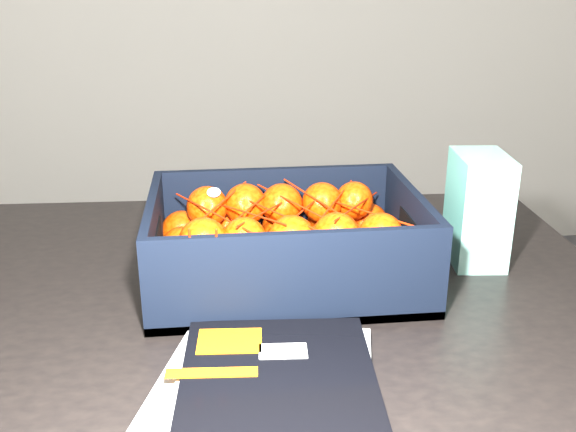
{
  "coord_description": "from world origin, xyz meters",
  "views": [
    {
      "loc": [
        -0.19,
        -0.95,
        1.18
      ],
      "look_at": [
        -0.1,
        -0.12,
        0.86
      ],
      "focal_mm": 41.02,
      "sensor_mm": 36.0,
      "label": 1
    }
  ],
  "objects": [
    {
      "name": "clementine_heap",
      "position": [
        -0.09,
        -0.08,
        0.81
      ],
      "size": [
        0.37,
        0.27,
        0.12
      ],
      "color": "red",
      "rests_on": "produce_crate"
    },
    {
      "name": "magazine_stack",
      "position": [
        -0.15,
        -0.37,
        0.76
      ],
      "size": [
        0.3,
        0.33,
        0.02
      ],
      "color": "silver",
      "rests_on": "table"
    },
    {
      "name": "mesh_net",
      "position": [
        -0.1,
        -0.1,
        0.86
      ],
      "size": [
        0.32,
        0.25,
        0.09
      ],
      "color": "#BC2007",
      "rests_on": "clementine_heap"
    },
    {
      "name": "produce_crate",
      "position": [
        -0.1,
        -0.09,
        0.79
      ],
      "size": [
        0.38,
        0.29,
        0.13
      ],
      "color": "brown",
      "rests_on": "table"
    },
    {
      "name": "retail_carton",
      "position": [
        0.2,
        -0.05,
        0.83
      ],
      "size": [
        0.09,
        0.12,
        0.17
      ],
      "primitive_type": "cube",
      "rotation": [
        0.0,
        0.0,
        -0.1
      ],
      "color": "white",
      "rests_on": "table"
    },
    {
      "name": "table",
      "position": [
        -0.21,
        -0.11,
        0.65
      ],
      "size": [
        1.23,
        0.85,
        0.75
      ],
      "color": "black",
      "rests_on": "ground"
    }
  ]
}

